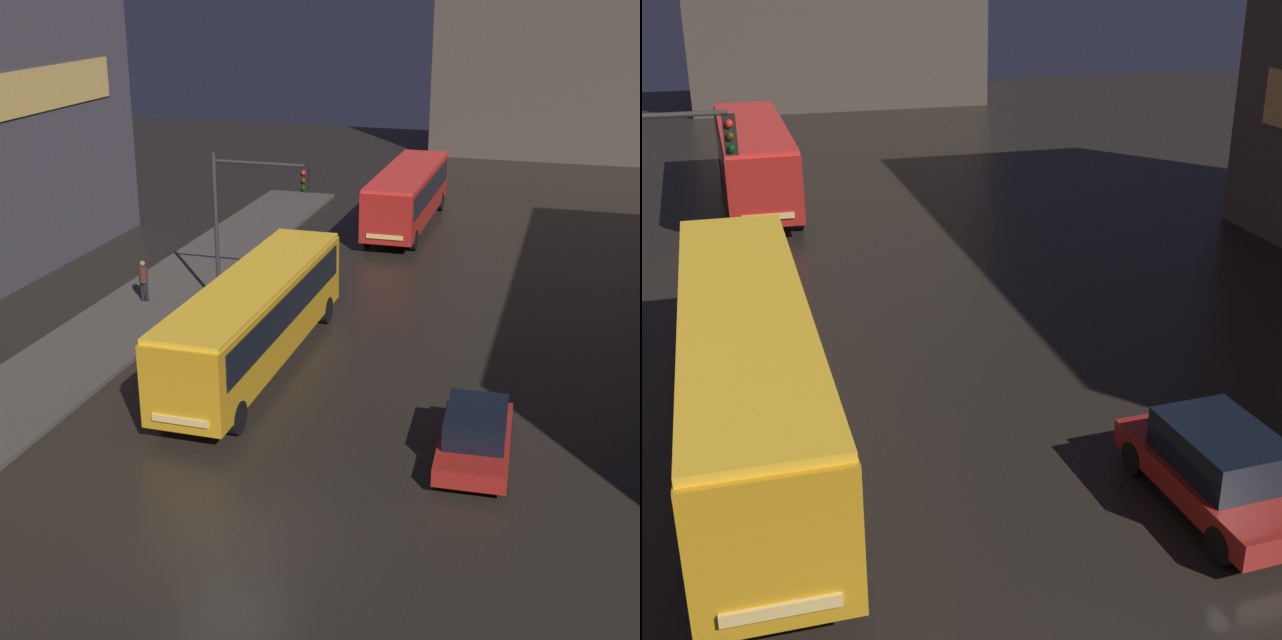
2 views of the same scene
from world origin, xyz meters
The scene contains 3 objects.
bus_near centered at (-2.83, 9.44, 1.95)m, with size 2.45×12.03×3.16m.
bus_far centered at (-1.54, 28.42, 1.90)m, with size 2.61×10.98×3.07m.
car_taxi centered at (4.97, 5.25, 0.78)m, with size 2.11×4.33×1.53m.
Camera 2 is at (-3.09, -6.51, 9.28)m, focal length 50.00 mm.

